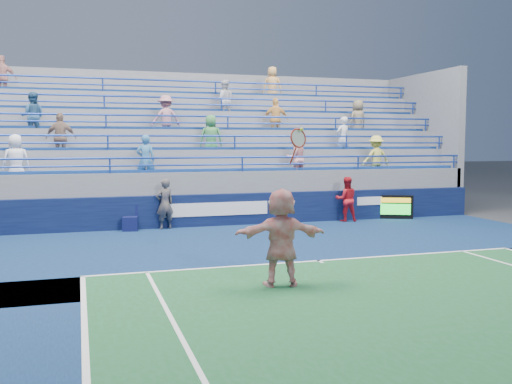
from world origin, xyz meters
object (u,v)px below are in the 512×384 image
object	(u,v)px
tennis_player	(281,237)
ball_girl	(346,199)
judge_chair	(130,223)
line_judge	(165,204)
serve_speed_board	(395,207)

from	to	relation	value
tennis_player	ball_girl	bearing A→B (deg)	56.16
tennis_player	ball_girl	xyz separation A→B (m)	(5.42, 8.09, -0.18)
judge_chair	tennis_player	xyz separation A→B (m)	(2.27, -8.15, 0.72)
line_judge	ball_girl	distance (m)	6.55
line_judge	serve_speed_board	bearing A→B (deg)	162.67
judge_chair	tennis_player	bearing A→B (deg)	-74.47
tennis_player	ball_girl	distance (m)	9.74
serve_speed_board	tennis_player	bearing A→B (deg)	-132.58
judge_chair	line_judge	distance (m)	1.27
judge_chair	ball_girl	size ratio (longest dim) A/B	0.52
line_judge	ball_girl	world-z (taller)	line_judge
line_judge	tennis_player	bearing A→B (deg)	80.92
judge_chair	tennis_player	world-z (taller)	tennis_player
judge_chair	ball_girl	bearing A→B (deg)	-0.50
serve_speed_board	ball_girl	size ratio (longest dim) A/B	0.77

